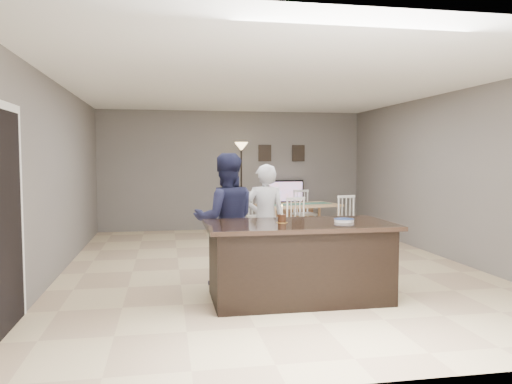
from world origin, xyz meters
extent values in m
plane|color=#CCB282|center=(0.00, 0.00, 0.00)|extent=(8.00, 8.00, 0.00)
plane|color=slate|center=(0.00, 4.00, 1.35)|extent=(6.00, 0.00, 6.00)
plane|color=slate|center=(0.00, -4.00, 1.35)|extent=(6.00, 0.00, 6.00)
plane|color=slate|center=(-3.00, 0.00, 1.35)|extent=(0.00, 8.00, 8.00)
plane|color=slate|center=(3.00, 0.00, 1.35)|extent=(0.00, 8.00, 8.00)
plane|color=white|center=(0.00, 0.00, 2.70)|extent=(8.00, 8.00, 0.00)
cube|color=black|center=(0.00, -1.80, 0.42)|extent=(2.00, 1.00, 0.85)
cube|color=black|center=(0.00, -1.80, 0.88)|extent=(2.15, 1.10, 0.05)
cube|color=brown|center=(1.20, 3.77, 0.30)|extent=(1.20, 0.40, 0.60)
imported|color=black|center=(1.20, 3.84, 0.86)|extent=(0.91, 0.12, 0.53)
plane|color=#E65119|center=(1.20, 3.76, 0.87)|extent=(0.78, 0.00, 0.78)
cube|color=black|center=(0.75, 3.98, 1.75)|extent=(0.30, 0.02, 0.38)
cube|color=black|center=(1.55, 3.98, 1.75)|extent=(0.30, 0.02, 0.38)
plane|color=black|center=(-2.99, -2.30, 1.05)|extent=(0.00, 2.10, 2.10)
plane|color=white|center=(-2.99, -2.30, 2.14)|extent=(0.00, 1.02, 1.02)
imported|color=#BBBBC0|center=(-0.15, -0.58, 0.78)|extent=(0.61, 0.44, 1.56)
imported|color=#191B38|center=(-0.75, -0.99, 0.85)|extent=(0.84, 0.66, 1.71)
cylinder|color=gold|center=(-0.19, -1.75, 0.90)|extent=(0.13, 0.13, 0.00)
cylinder|color=#3B1D10|center=(-0.19, -1.75, 0.95)|extent=(0.10, 0.10, 0.09)
cylinder|color=white|center=(-0.19, -1.75, 1.04)|extent=(0.02, 0.02, 0.10)
sphere|color=#FFBF4C|center=(-0.19, -1.75, 1.10)|extent=(0.02, 0.02, 0.02)
cylinder|color=white|center=(0.54, -1.82, 0.91)|extent=(0.23, 0.23, 0.01)
cylinder|color=white|center=(0.54, -1.82, 0.92)|extent=(0.23, 0.23, 0.01)
cylinder|color=white|center=(0.54, -1.82, 0.93)|extent=(0.23, 0.23, 0.01)
cylinder|color=#2E488C|center=(0.54, -1.82, 0.93)|extent=(0.23, 0.23, 0.00)
cube|color=tan|center=(1.06, 2.14, 0.71)|extent=(1.72, 1.22, 0.04)
cylinder|color=tan|center=(0.47, 1.62, 0.35)|extent=(0.06, 0.06, 0.69)
cylinder|color=tan|center=(1.66, 2.66, 0.35)|extent=(0.06, 0.06, 0.69)
cube|color=#478065|center=(1.06, 2.14, 0.74)|extent=(1.40, 0.66, 0.01)
cube|color=white|center=(0.70, 1.35, 0.44)|extent=(0.49, 0.48, 0.04)
cylinder|color=white|center=(0.58, 1.16, 0.21)|extent=(0.03, 0.03, 0.42)
cylinder|color=white|center=(0.83, 1.54, 0.21)|extent=(0.03, 0.03, 0.42)
cube|color=white|center=(0.75, 1.18, 0.92)|extent=(0.37, 0.12, 0.05)
cube|color=white|center=(1.74, 1.61, 0.44)|extent=(0.49, 0.48, 0.04)
cylinder|color=white|center=(1.62, 1.42, 0.21)|extent=(0.03, 0.03, 0.42)
cylinder|color=white|center=(1.87, 1.80, 0.21)|extent=(0.03, 0.03, 0.42)
cube|color=white|center=(1.79, 1.44, 0.92)|extent=(0.37, 0.12, 0.05)
cube|color=white|center=(0.38, 2.67, 0.44)|extent=(0.49, 0.48, 0.04)
cylinder|color=white|center=(0.50, 2.86, 0.21)|extent=(0.03, 0.03, 0.42)
cylinder|color=white|center=(0.25, 2.48, 0.21)|extent=(0.03, 0.03, 0.42)
cube|color=white|center=(0.34, 2.84, 0.92)|extent=(0.37, 0.12, 0.05)
cube|color=white|center=(1.42, 2.93, 0.44)|extent=(0.49, 0.48, 0.04)
cylinder|color=white|center=(1.54, 3.12, 0.21)|extent=(0.03, 0.03, 0.42)
cylinder|color=white|center=(1.29, 2.74, 0.21)|extent=(0.03, 0.03, 0.42)
cube|color=white|center=(1.38, 3.10, 0.92)|extent=(0.37, 0.12, 0.05)
cylinder|color=black|center=(0.13, 3.47, 0.02)|extent=(0.30, 0.30, 0.03)
cylinder|color=black|center=(0.13, 3.47, 0.93)|extent=(0.04, 0.04, 1.82)
cone|color=#FFD28C|center=(0.13, 3.47, 1.89)|extent=(0.30, 0.30, 0.19)
camera|label=1|loc=(-1.51, -7.34, 1.66)|focal=35.00mm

